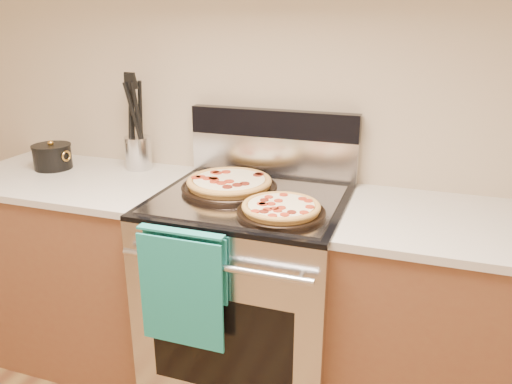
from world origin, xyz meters
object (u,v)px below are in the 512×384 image
(range_body, at_px, (250,300))
(pepperoni_pizza_front, at_px, (281,209))
(pepperoni_pizza_back, at_px, (229,184))
(saucepan, at_px, (53,158))
(utensil_crock, at_px, (139,153))

(range_body, bearing_deg, pepperoni_pizza_front, -41.09)
(pepperoni_pizza_front, bearing_deg, pepperoni_pizza_back, 145.41)
(range_body, xyz_separation_m, saucepan, (-1.04, 0.11, 0.51))
(saucepan, bearing_deg, pepperoni_pizza_back, -4.07)
(range_body, relative_size, utensil_crock, 5.76)
(utensil_crock, relative_size, saucepan, 0.89)
(range_body, distance_m, pepperoni_pizza_back, 0.51)
(pepperoni_pizza_back, bearing_deg, utensil_crock, 159.96)
(utensil_crock, bearing_deg, saucepan, -161.43)
(pepperoni_pizza_back, bearing_deg, range_body, -21.32)
(range_body, xyz_separation_m, pepperoni_pizza_front, (0.17, -0.15, 0.50))
(range_body, height_order, utensil_crock, utensil_crock)
(utensil_crock, bearing_deg, pepperoni_pizza_front, -25.36)
(saucepan, bearing_deg, range_body, -5.89)
(pepperoni_pizza_back, height_order, saucepan, saucepan)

